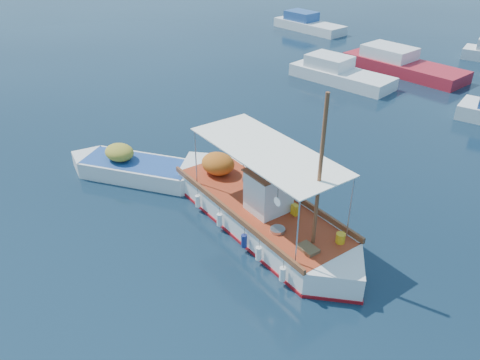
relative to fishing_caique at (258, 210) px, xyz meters
The scene contains 6 objects.
ground 0.62m from the fishing_caique, 147.86° to the right, with size 160.00×160.00×0.00m, color black.
fishing_caique is the anchor object (origin of this frame).
dinghy 6.16m from the fishing_caique, behind, with size 6.17×3.54×1.62m.
bg_boat_nw 17.20m from the fishing_caique, 109.55° to the left, with size 7.12×2.92×1.80m.
bg_boat_n 21.14m from the fishing_caique, 99.41° to the left, with size 8.93×4.17×1.80m.
bg_boat_far_w 31.55m from the fishing_caique, 119.25° to the left, with size 7.39×3.40×1.80m.
Camera 1 is at (8.82, -11.23, 10.25)m, focal length 35.00 mm.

